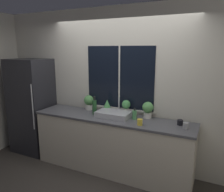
{
  "coord_description": "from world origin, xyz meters",
  "views": [
    {
      "loc": [
        1.48,
        -2.74,
        2.02
      ],
      "look_at": [
        0.02,
        0.29,
        1.29
      ],
      "focal_mm": 35.0,
      "sensor_mm": 36.0,
      "label": 1
    }
  ],
  "objects_px": {
    "potted_plant_far_left": "(89,102)",
    "mug_yellow": "(140,122)",
    "mug_grey": "(186,126)",
    "bottle_tall": "(94,107)",
    "potted_plant_center_right": "(126,106)",
    "sink": "(114,114)",
    "mug_black": "(180,122)",
    "refrigerator": "(32,106)",
    "potted_plant_center_left": "(107,105)",
    "potted_plant_far_right": "(148,109)",
    "soap_bottle": "(134,115)"
  },
  "relations": [
    {
      "from": "potted_plant_far_right",
      "to": "mug_black",
      "type": "bearing_deg",
      "value": -12.72
    },
    {
      "from": "potted_plant_center_right",
      "to": "mug_grey",
      "type": "height_order",
      "value": "potted_plant_center_right"
    },
    {
      "from": "mug_black",
      "to": "potted_plant_far_right",
      "type": "bearing_deg",
      "value": 167.28
    },
    {
      "from": "potted_plant_center_right",
      "to": "potted_plant_center_left",
      "type": "bearing_deg",
      "value": 180.0
    },
    {
      "from": "potted_plant_far_right",
      "to": "bottle_tall",
      "type": "xyz_separation_m",
      "value": [
        -0.86,
        -0.2,
        -0.02
      ]
    },
    {
      "from": "potted_plant_far_right",
      "to": "bottle_tall",
      "type": "height_order",
      "value": "bottle_tall"
    },
    {
      "from": "potted_plant_center_left",
      "to": "mug_yellow",
      "type": "bearing_deg",
      "value": -27.56
    },
    {
      "from": "potted_plant_center_left",
      "to": "potted_plant_center_right",
      "type": "relative_size",
      "value": 0.89
    },
    {
      "from": "soap_bottle",
      "to": "mug_black",
      "type": "distance_m",
      "value": 0.69
    },
    {
      "from": "sink",
      "to": "mug_grey",
      "type": "xyz_separation_m",
      "value": [
        1.12,
        -0.05,
        -0.0
      ]
    },
    {
      "from": "refrigerator",
      "to": "mug_black",
      "type": "xyz_separation_m",
      "value": [
        2.81,
        0.08,
        0.06
      ]
    },
    {
      "from": "potted_plant_far_left",
      "to": "bottle_tall",
      "type": "relative_size",
      "value": 0.86
    },
    {
      "from": "refrigerator",
      "to": "potted_plant_far_right",
      "type": "distance_m",
      "value": 2.3
    },
    {
      "from": "bottle_tall",
      "to": "mug_yellow",
      "type": "distance_m",
      "value": 0.88
    },
    {
      "from": "soap_bottle",
      "to": "mug_grey",
      "type": "bearing_deg",
      "value": -5.39
    },
    {
      "from": "refrigerator",
      "to": "soap_bottle",
      "type": "relative_size",
      "value": 10.05
    },
    {
      "from": "soap_bottle",
      "to": "mug_yellow",
      "type": "height_order",
      "value": "soap_bottle"
    },
    {
      "from": "sink",
      "to": "potted_plant_center_right",
      "type": "bearing_deg",
      "value": 52.95
    },
    {
      "from": "potted_plant_far_right",
      "to": "sink",
      "type": "bearing_deg",
      "value": -160.06
    },
    {
      "from": "soap_bottle",
      "to": "mug_grey",
      "type": "xyz_separation_m",
      "value": [
        0.78,
        -0.07,
        -0.03
      ]
    },
    {
      "from": "sink",
      "to": "soap_bottle",
      "type": "height_order",
      "value": "sink"
    },
    {
      "from": "refrigerator",
      "to": "mug_yellow",
      "type": "distance_m",
      "value": 2.29
    },
    {
      "from": "refrigerator",
      "to": "mug_yellow",
      "type": "bearing_deg",
      "value": -4.54
    },
    {
      "from": "sink",
      "to": "mug_yellow",
      "type": "bearing_deg",
      "value": -20.77
    },
    {
      "from": "mug_grey",
      "to": "mug_black",
      "type": "xyz_separation_m",
      "value": [
        -0.09,
        0.12,
        -0.0
      ]
    },
    {
      "from": "potted_plant_center_left",
      "to": "potted_plant_center_right",
      "type": "height_order",
      "value": "potted_plant_center_right"
    },
    {
      "from": "refrigerator",
      "to": "potted_plant_center_left",
      "type": "xyz_separation_m",
      "value": [
        1.56,
        0.2,
        0.15
      ]
    },
    {
      "from": "potted_plant_center_right",
      "to": "bottle_tall",
      "type": "height_order",
      "value": "bottle_tall"
    },
    {
      "from": "refrigerator",
      "to": "mug_grey",
      "type": "bearing_deg",
      "value": -0.8
    },
    {
      "from": "potted_plant_far_right",
      "to": "soap_bottle",
      "type": "xyz_separation_m",
      "value": [
        -0.16,
        -0.16,
        -0.07
      ]
    },
    {
      "from": "potted_plant_center_left",
      "to": "mug_black",
      "type": "xyz_separation_m",
      "value": [
        1.24,
        -0.12,
        -0.08
      ]
    },
    {
      "from": "sink",
      "to": "mug_grey",
      "type": "distance_m",
      "value": 1.12
    },
    {
      "from": "sink",
      "to": "mug_grey",
      "type": "bearing_deg",
      "value": -2.61
    },
    {
      "from": "potted_plant_center_left",
      "to": "mug_yellow",
      "type": "height_order",
      "value": "potted_plant_center_left"
    },
    {
      "from": "potted_plant_far_left",
      "to": "mug_yellow",
      "type": "bearing_deg",
      "value": -19.05
    },
    {
      "from": "sink",
      "to": "mug_black",
      "type": "bearing_deg",
      "value": 3.71
    },
    {
      "from": "potted_plant_center_left",
      "to": "bottle_tall",
      "type": "bearing_deg",
      "value": -124.43
    },
    {
      "from": "potted_plant_far_right",
      "to": "mug_black",
      "type": "relative_size",
      "value": 3.13
    },
    {
      "from": "refrigerator",
      "to": "potted_plant_far_left",
      "type": "bearing_deg",
      "value": 9.29
    },
    {
      "from": "potted_plant_center_right",
      "to": "potted_plant_far_right",
      "type": "height_order",
      "value": "potted_plant_far_right"
    },
    {
      "from": "mug_grey",
      "to": "bottle_tall",
      "type": "bearing_deg",
      "value": 178.57
    },
    {
      "from": "mug_grey",
      "to": "mug_black",
      "type": "relative_size",
      "value": 1.03
    },
    {
      "from": "refrigerator",
      "to": "mug_grey",
      "type": "xyz_separation_m",
      "value": [
        2.9,
        -0.04,
        0.07
      ]
    },
    {
      "from": "soap_bottle",
      "to": "mug_yellow",
      "type": "relative_size",
      "value": 2.01
    },
    {
      "from": "refrigerator",
      "to": "soap_bottle",
      "type": "xyz_separation_m",
      "value": [
        2.12,
        0.03,
        0.1
      ]
    },
    {
      "from": "potted_plant_center_right",
      "to": "mug_yellow",
      "type": "bearing_deg",
      "value": -45.7
    },
    {
      "from": "refrigerator",
      "to": "potted_plant_far_left",
      "type": "height_order",
      "value": "refrigerator"
    },
    {
      "from": "potted_plant_center_left",
      "to": "potted_plant_far_right",
      "type": "height_order",
      "value": "potted_plant_far_right"
    },
    {
      "from": "potted_plant_center_right",
      "to": "potted_plant_far_left",
      "type": "bearing_deg",
      "value": 180.0
    },
    {
      "from": "mug_black",
      "to": "bottle_tall",
      "type": "bearing_deg",
      "value": -176.64
    }
  ]
}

